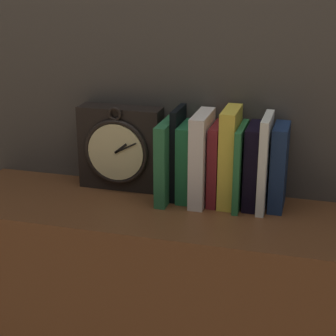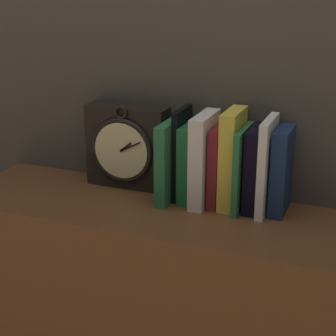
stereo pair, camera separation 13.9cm
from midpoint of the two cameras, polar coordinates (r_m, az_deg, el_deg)
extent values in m
cube|color=brown|center=(1.62, 2.56, -16.31)|extent=(1.15, 0.33, 0.74)
cube|color=black|center=(1.56, -1.56, 2.17)|extent=(0.23, 0.07, 0.23)
torus|color=black|center=(1.52, -2.15, 1.75)|extent=(0.18, 0.01, 0.18)
cylinder|color=beige|center=(1.52, -2.19, 1.72)|extent=(0.16, 0.01, 0.16)
cube|color=black|center=(1.50, -1.70, 2.08)|extent=(0.04, 0.00, 0.03)
cube|color=black|center=(1.50, -1.22, 2.11)|extent=(0.06, 0.00, 0.03)
torus|color=black|center=(1.49, -2.20, 5.61)|extent=(0.04, 0.01, 0.04)
cube|color=#296B40|center=(1.47, 2.98, 0.73)|extent=(0.03, 0.16, 0.21)
cube|color=black|center=(1.48, 4.10, 1.44)|extent=(0.02, 0.11, 0.24)
cube|color=#206A3E|center=(1.47, 5.02, 0.55)|extent=(0.03, 0.12, 0.20)
cube|color=white|center=(1.44, 6.46, 0.83)|extent=(0.04, 0.15, 0.24)
cube|color=maroon|center=(1.45, 7.94, 0.24)|extent=(0.03, 0.13, 0.21)
cube|color=yellow|center=(1.44, 9.31, 0.86)|extent=(0.04, 0.13, 0.25)
cube|color=#29703E|center=(1.43, 10.36, -0.14)|extent=(0.02, 0.15, 0.21)
cube|color=black|center=(1.43, 11.64, -0.14)|extent=(0.03, 0.13, 0.21)
cube|color=white|center=(1.42, 12.82, 0.14)|extent=(0.02, 0.14, 0.24)
cube|color=navy|center=(1.43, 14.22, -0.35)|extent=(0.04, 0.12, 0.22)
camera|label=1|loc=(0.07, -87.14, 1.02)|focal=60.00mm
camera|label=2|loc=(0.07, 92.86, -1.02)|focal=60.00mm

